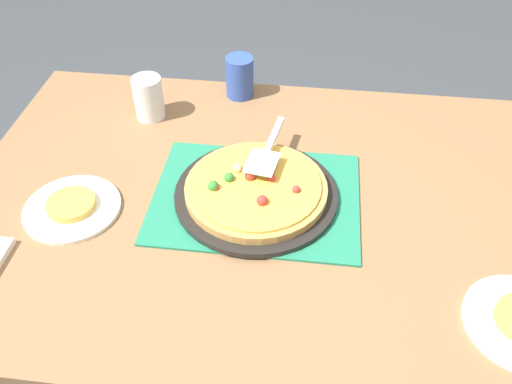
% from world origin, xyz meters
% --- Properties ---
extents(ground_plane, '(8.00, 8.00, 0.00)m').
position_xyz_m(ground_plane, '(0.00, 0.00, 0.00)').
color(ground_plane, '#3D4247').
extents(dining_table, '(1.40, 1.00, 0.75)m').
position_xyz_m(dining_table, '(0.00, 0.00, 0.64)').
color(dining_table, olive).
rests_on(dining_table, ground_plane).
extents(placemat, '(0.48, 0.36, 0.01)m').
position_xyz_m(placemat, '(0.00, 0.00, 0.75)').
color(placemat, '#237F5B').
rests_on(placemat, dining_table).
extents(pizza_pan, '(0.38, 0.38, 0.01)m').
position_xyz_m(pizza_pan, '(0.00, 0.00, 0.76)').
color(pizza_pan, black).
rests_on(pizza_pan, placemat).
extents(pizza, '(0.33, 0.33, 0.05)m').
position_xyz_m(pizza, '(-0.00, 0.00, 0.78)').
color(pizza, tan).
rests_on(pizza, pizza_pan).
extents(plate_far_right, '(0.22, 0.22, 0.01)m').
position_xyz_m(plate_far_right, '(-0.41, -0.09, 0.76)').
color(plate_far_right, white).
rests_on(plate_far_right, dining_table).
extents(served_slice_right, '(0.11, 0.11, 0.02)m').
position_xyz_m(served_slice_right, '(-0.41, -0.09, 0.77)').
color(served_slice_right, '#EAB747').
rests_on(served_slice_right, plate_far_right).
extents(cup_near, '(0.08, 0.08, 0.12)m').
position_xyz_m(cup_near, '(-0.10, 0.43, 0.81)').
color(cup_near, '#3351AD').
rests_on(cup_near, dining_table).
extents(cup_far, '(0.08, 0.08, 0.12)m').
position_xyz_m(cup_far, '(-0.33, 0.30, 0.81)').
color(cup_far, white).
rests_on(cup_far, dining_table).
extents(pizza_server, '(0.08, 0.23, 0.01)m').
position_xyz_m(pizza_server, '(0.02, 0.10, 0.82)').
color(pizza_server, silver).
rests_on(pizza_server, pizza).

